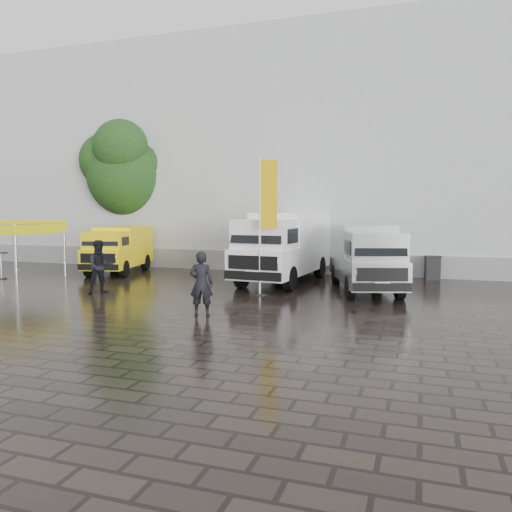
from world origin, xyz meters
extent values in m
plane|color=black|center=(0.00, 0.00, 0.00)|extent=(120.00, 120.00, 0.00)
cube|color=silver|center=(2.00, 16.00, 6.00)|extent=(44.00, 16.00, 12.00)
cube|color=gray|center=(2.00, 7.95, 0.50)|extent=(44.00, 0.15, 1.00)
cylinder|color=silver|center=(-13.32, 3.33, 1.21)|extent=(0.10, 0.10, 2.42)
cylinder|color=silver|center=(-10.43, 3.33, 1.21)|extent=(0.10, 0.10, 2.42)
cylinder|color=silver|center=(-10.43, 0.44, 1.21)|extent=(0.10, 0.10, 2.42)
cube|color=yellow|center=(-11.88, 1.89, 2.52)|extent=(3.09, 3.09, 0.12)
cylinder|color=black|center=(-0.35, 1.30, 0.02)|extent=(0.50, 0.50, 0.04)
cylinder|color=white|center=(-0.35, 1.30, 2.48)|extent=(0.07, 0.07, 4.95)
cube|color=yellow|center=(-0.02, 1.30, 3.57)|extent=(0.60, 0.03, 2.38)
cylinder|color=black|center=(-10.40, 8.68, 2.05)|extent=(0.57, 0.57, 4.09)
sphere|color=#123B18|center=(-10.40, 8.68, 4.91)|extent=(4.50, 4.50, 4.50)
sphere|color=#123B18|center=(-11.00, 9.58, 6.76)|extent=(2.66, 2.66, 2.66)
cylinder|color=black|center=(-12.47, 1.66, 0.58)|extent=(0.60, 0.60, 1.16)
cube|color=black|center=(5.56, 7.49, 0.53)|extent=(0.73, 0.73, 1.05)
imported|color=black|center=(-0.83, -2.61, 0.93)|extent=(0.77, 0.60, 1.86)
imported|color=black|center=(-5.97, -0.19, 0.97)|extent=(1.17, 1.19, 1.94)
camera|label=1|loc=(5.12, -15.45, 2.99)|focal=35.00mm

